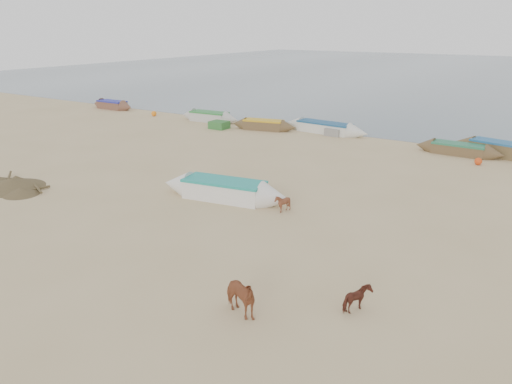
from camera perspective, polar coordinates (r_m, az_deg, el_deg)
ground at (r=19.30m, az=-6.51°, el=-5.99°), size 140.00×140.00×0.00m
sea at (r=96.44m, az=26.74°, el=11.87°), size 160.00×160.00×0.00m
cow_adult at (r=14.56m, az=-1.99°, el=-11.84°), size 1.58×1.05×1.22m
calf_front at (r=22.31m, az=3.05°, el=-1.28°), size 1.01×0.98×0.84m
calf_right at (r=15.11m, az=11.57°, el=-11.95°), size 0.73×0.84×0.80m
near_canoe at (r=23.96m, az=-3.66°, el=0.27°), size 6.84×2.51×0.96m
debris_pile at (r=28.62m, az=-26.21°, el=0.93°), size 3.66×3.66×0.50m
waterline_canoes at (r=38.06m, az=9.17°, el=6.85°), size 50.69×3.74×0.96m
beach_clutter at (r=34.73m, az=21.10°, el=4.51°), size 44.63×3.84×0.64m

